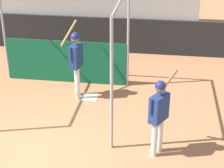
# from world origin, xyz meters

# --- Properties ---
(ground_plane) EXTENTS (60.00, 60.00, 0.00)m
(ground_plane) POSITION_xyz_m (0.00, 0.00, 0.00)
(ground_plane) COLOR #9E6642
(outfield_wall) EXTENTS (24.00, 0.12, 1.27)m
(outfield_wall) POSITION_xyz_m (0.00, 6.57, 0.64)
(outfield_wall) COLOR black
(outfield_wall) RESTS_ON ground
(batting_cage) EXTENTS (3.78, 3.28, 3.03)m
(batting_cage) POSITION_xyz_m (-0.21, 3.26, 1.25)
(batting_cage) COLOR gray
(batting_cage) RESTS_ON ground
(home_plate) EXTENTS (0.44, 0.44, 0.02)m
(home_plate) POSITION_xyz_m (0.68, 2.91, 0.01)
(home_plate) COLOR white
(home_plate) RESTS_ON ground
(player_batter) EXTENTS (0.58, 0.98, 2.05)m
(player_batter) POSITION_xyz_m (0.32, 2.91, 1.17)
(player_batter) COLOR silver
(player_batter) RESTS_ON ground
(player_waiting) EXTENTS (0.57, 0.80, 2.01)m
(player_waiting) POSITION_xyz_m (2.65, 0.56, 1.07)
(player_waiting) COLOR silver
(player_waiting) RESTS_ON ground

